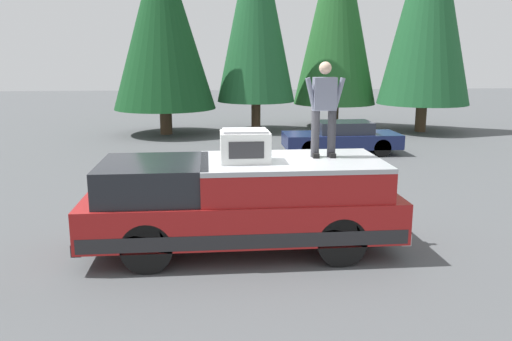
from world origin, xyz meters
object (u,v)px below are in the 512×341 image
compressor_unit (245,146)px  parked_car_navy (342,138)px  pickup_truck (242,203)px  person_on_truck_bed (324,107)px

compressor_unit → parked_car_navy: size_ratio=0.20×
pickup_truck → person_on_truck_bed: bearing=-82.6°
pickup_truck → person_on_truck_bed: person_on_truck_bed is taller
pickup_truck → compressor_unit: bearing=-161.3°
person_on_truck_bed → compressor_unit: bearing=102.7°
pickup_truck → parked_car_navy: pickup_truck is taller
compressor_unit → pickup_truck: bearing=18.7°
pickup_truck → compressor_unit: 1.06m
compressor_unit → parked_car_navy: 10.23m
pickup_truck → parked_car_navy: bearing=-24.7°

